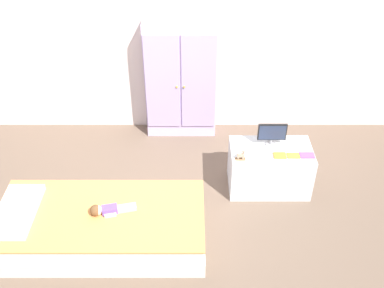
{
  "coord_description": "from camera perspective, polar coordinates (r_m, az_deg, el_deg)",
  "views": [
    {
      "loc": [
        0.29,
        -2.96,
        3.03
      ],
      "look_at": [
        0.28,
        0.34,
        0.6
      ],
      "focal_mm": 41.88,
      "sensor_mm": 36.0,
      "label": 1
    }
  ],
  "objects": [
    {
      "name": "ground_plane",
      "position": [
        4.25,
        -3.84,
        -9.36
      ],
      "size": [
        10.0,
        10.0,
        0.02
      ],
      "primitive_type": "cube",
      "color": "brown"
    },
    {
      "name": "book_yellow",
      "position": [
        4.29,
        12.98,
        -1.49
      ],
      "size": [
        0.11,
        0.08,
        0.01
      ],
      "primitive_type": "cube",
      "color": "gold",
      "rests_on": "tv_stand"
    },
    {
      "name": "book_purple",
      "position": [
        4.31,
        14.61,
        -1.45
      ],
      "size": [
        0.13,
        0.08,
        0.02
      ],
      "primitive_type": "cube",
      "color": "#8E51B2",
      "rests_on": "tv_stand"
    },
    {
      "name": "rocking_horse_toy",
      "position": [
        4.14,
        6.5,
        -1.4
      ],
      "size": [
        0.09,
        0.04,
        0.11
      ],
      "color": "#8E6642",
      "rests_on": "tv_stand"
    },
    {
      "name": "pillow",
      "position": [
        4.11,
        -21.24,
        -7.88
      ],
      "size": [
        0.32,
        0.62,
        0.05
      ],
      "primitive_type": "cube",
      "color": "silver",
      "rests_on": "bed"
    },
    {
      "name": "book_orange",
      "position": [
        4.26,
        11.29,
        -1.48
      ],
      "size": [
        0.12,
        0.09,
        0.01
      ],
      "primitive_type": "cube",
      "color": "orange",
      "rests_on": "tv_stand"
    },
    {
      "name": "tv_stand",
      "position": [
        4.47,
        10.0,
        -3.06
      ],
      "size": [
        0.78,
        0.46,
        0.46
      ],
      "primitive_type": "cube",
      "color": "silver",
      "rests_on": "ground_plane"
    },
    {
      "name": "doll",
      "position": [
        3.89,
        -10.93,
        -8.2
      ],
      "size": [
        0.39,
        0.16,
        0.1
      ],
      "color": "#6B4CB2",
      "rests_on": "bed"
    },
    {
      "name": "bed",
      "position": [
        4.04,
        -11.28,
        -10.13
      ],
      "size": [
        1.79,
        0.87,
        0.3
      ],
      "color": "silver",
      "rests_on": "ground_plane"
    },
    {
      "name": "wardrobe",
      "position": [
        4.97,
        -1.24,
        8.03
      ],
      "size": [
        0.78,
        0.26,
        1.34
      ],
      "color": "silver",
      "rests_on": "ground_plane"
    },
    {
      "name": "back_wall",
      "position": [
        4.85,
        -3.38,
        16.0
      ],
      "size": [
        6.4,
        0.05,
        2.7
      ],
      "primitive_type": "cube",
      "color": "silver",
      "rests_on": "ground_plane"
    },
    {
      "name": "tv_monitor",
      "position": [
        4.32,
        10.35,
        1.36
      ],
      "size": [
        0.27,
        0.1,
        0.23
      ],
      "color": "#99999E",
      "rests_on": "tv_stand"
    }
  ]
}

